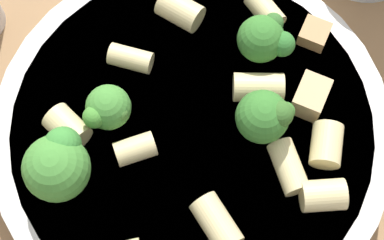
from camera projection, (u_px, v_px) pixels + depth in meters
ground_plane at (192, 145)px, 0.40m from camera, size 2.00×2.00×0.00m
pasta_bowl at (192, 134)px, 0.39m from camera, size 0.24×0.24×0.03m
broccoli_floret_0 at (269, 42)px, 0.37m from camera, size 0.03×0.03×0.04m
broccoli_floret_1 at (58, 163)px, 0.34m from camera, size 0.04×0.04×0.04m
broccoli_floret_2 at (265, 117)px, 0.35m from camera, size 0.03×0.03×0.04m
broccoli_floret_3 at (108, 109)px, 0.36m from camera, size 0.03×0.03×0.03m
rigatoni_0 at (135, 149)px, 0.36m from camera, size 0.02×0.03×0.01m
rigatoni_2 at (323, 195)px, 0.35m from camera, size 0.03×0.03×0.02m
rigatoni_3 at (67, 128)px, 0.36m from camera, size 0.02×0.02×0.02m
rigatoni_4 at (288, 167)px, 0.36m from camera, size 0.03×0.03×0.01m
rigatoni_5 at (326, 145)px, 0.36m from camera, size 0.03×0.03×0.02m
rigatoni_6 at (131, 58)px, 0.38m from camera, size 0.03×0.02×0.01m
rigatoni_7 at (180, 10)px, 0.39m from camera, size 0.03×0.02×0.02m
rigatoni_8 at (265, 10)px, 0.39m from camera, size 0.03×0.02×0.01m
rigatoni_9 at (258, 87)px, 0.37m from camera, size 0.03×0.03×0.02m
rigatoni_10 at (217, 223)px, 0.34m from camera, size 0.03×0.02×0.02m
chicken_chunk_0 at (311, 97)px, 0.37m from camera, size 0.02×0.03×0.02m
chicken_chunk_1 at (314, 34)px, 0.39m from camera, size 0.02×0.02×0.01m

